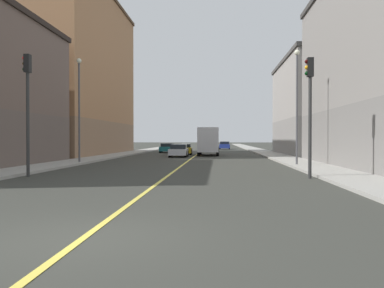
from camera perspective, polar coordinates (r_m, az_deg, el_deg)
ground_plane at (r=8.07m, az=-15.17°, el=-12.81°), size 400.00×400.00×0.00m
sidewalk_left at (r=56.78m, az=9.96°, el=-1.09°), size 2.82×168.00×0.15m
sidewalk_right at (r=57.56m, az=-7.54°, el=-1.06°), size 2.82×168.00×0.15m
lane_center_stripe at (r=56.51m, az=1.15°, el=-1.15°), size 0.16×154.00×0.01m
building_left_mid at (r=49.30m, az=17.60°, el=5.02°), size 8.69×17.99×11.15m
building_right_midblock at (r=50.56m, az=-16.01°, el=9.45°), size 8.69×24.97×19.10m
traffic_light_left_near at (r=19.92m, az=16.37°, el=6.01°), size 0.40×0.32×5.72m
traffic_light_right_near at (r=21.64m, az=-22.33°, el=6.10°), size 0.40×0.32×6.08m
street_lamp_left_near at (r=28.40m, az=14.67°, el=6.64°), size 0.36×0.36×7.78m
street_lamp_right_near at (r=31.51m, az=-15.72°, el=6.04°), size 0.36×0.36×7.77m
car_silver at (r=41.66m, az=-1.90°, el=-0.96°), size 1.88×3.93×1.31m
car_yellow at (r=48.00m, az=-1.17°, el=-0.75°), size 2.07×4.67×1.26m
car_blue at (r=72.40m, az=4.65°, el=-0.21°), size 1.99×4.41×1.38m
car_teal at (r=54.94m, az=-3.52°, el=-0.56°), size 2.06×4.01×1.26m
box_truck at (r=45.26m, az=2.36°, el=0.43°), size 2.35×6.62×3.10m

